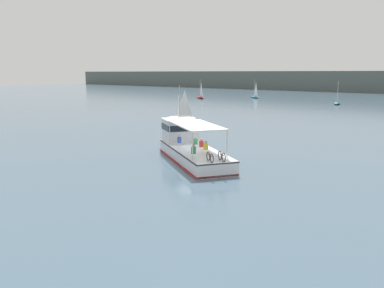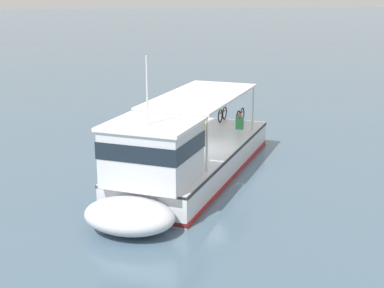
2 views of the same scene
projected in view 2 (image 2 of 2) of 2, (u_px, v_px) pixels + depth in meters
The scene contains 2 objects.
ground_plane at pixel (194, 175), 22.86m from camera, with size 400.00×400.00×0.00m, color slate.
ferry_main at pixel (183, 160), 21.37m from camera, with size 12.47×9.24×5.32m.
Camera 2 is at (-21.28, 4.22, 7.32)m, focal length 52.52 mm.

